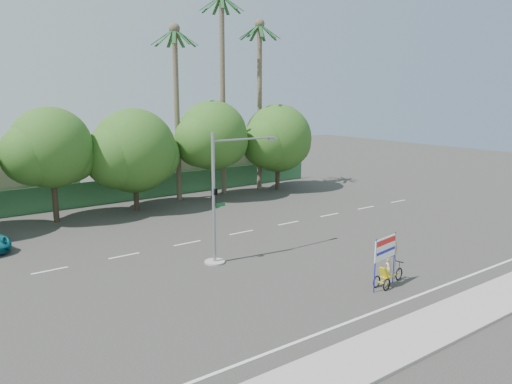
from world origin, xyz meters
TOP-DOWN VIEW (x-y plane):
  - ground at (0.00, 0.00)m, footprint 120.00×120.00m
  - sidewalk_near at (0.00, -7.50)m, footprint 50.00×2.40m
  - fence at (0.00, 21.50)m, footprint 38.00×0.08m
  - building_right at (8.00, 26.00)m, footprint 14.00×8.00m
  - tree_left at (-7.05, 18.00)m, footprint 6.66×5.60m
  - tree_center at (-1.05, 18.00)m, footprint 7.62×6.40m
  - tree_right at (5.95, 18.00)m, footprint 6.90×5.80m
  - tree_far_right at (12.95, 18.00)m, footprint 7.38×6.20m
  - palm_tall at (8.00, 19.50)m, footprint 3.73×3.79m
  - palm_mid at (12.00, 19.50)m, footprint 3.73×3.79m
  - palm_short at (3.50, 19.50)m, footprint 3.73×3.79m
  - traffic_signal at (-2.20, 3.98)m, footprint 4.72×1.10m
  - trike_billboard at (2.35, -3.60)m, footprint 2.61×0.81m

SIDE VIEW (x-z plane):
  - ground at x=0.00m, z-range 0.00..0.00m
  - sidewalk_near at x=0.00m, z-range 0.00..0.12m
  - fence at x=0.00m, z-range 0.00..2.00m
  - trike_billboard at x=2.35m, z-range -0.25..2.33m
  - building_right at x=8.00m, z-range 0.00..3.60m
  - traffic_signal at x=-2.20m, z-range -0.58..6.42m
  - tree_center at x=-1.05m, z-range 0.54..8.39m
  - tree_far_right at x=12.95m, z-range 0.68..8.61m
  - tree_left at x=-7.05m, z-range 1.02..9.09m
  - tree_right at x=5.95m, z-range 1.06..9.42m
  - palm_short at x=3.50m, z-range 1.64..16.09m
  - palm_mid at x=12.00m, z-range 1.67..17.12m
  - palm_tall at x=8.00m, z-range 1.74..19.19m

